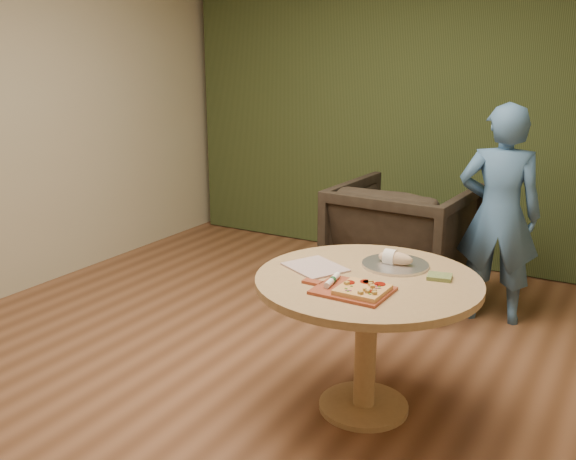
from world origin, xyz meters
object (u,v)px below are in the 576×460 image
at_px(flatbread_pizza, 363,289).
at_px(armchair, 403,234).
at_px(cutlery_roll, 332,280).
at_px(person_standing, 499,215).
at_px(pizza_paddle, 351,290).
at_px(serving_tray, 395,265).
at_px(pedestal_table, 367,303).
at_px(bread_roll, 394,258).

xyz_separation_m(flatbread_pizza, armchair, (-0.50, 1.93, -0.28)).
height_order(cutlery_roll, person_standing, person_standing).
relative_size(pizza_paddle, serving_tray, 1.26).
xyz_separation_m(flatbread_pizza, cutlery_roll, (-0.18, 0.03, 0.00)).
xyz_separation_m(pizza_paddle, flatbread_pizza, (0.07, -0.01, 0.02)).
height_order(pizza_paddle, person_standing, person_standing).
bearing_deg(flatbread_pizza, serving_tray, 92.35).
xyz_separation_m(flatbread_pizza, serving_tray, (-0.02, 0.47, -0.02)).
xyz_separation_m(pedestal_table, armchair, (-0.43, 1.69, -0.11)).
bearing_deg(pizza_paddle, armchair, 103.80).
bearing_deg(bread_roll, serving_tray, -0.00).
bearing_deg(bread_roll, pizza_paddle, -94.57).
distance_m(serving_tray, bread_roll, 0.04).
distance_m(pedestal_table, bread_roll, 0.31).
relative_size(pizza_paddle, cutlery_roll, 2.25).
relative_size(pedestal_table, cutlery_roll, 5.79).
bearing_deg(flatbread_pizza, pedestal_table, 107.33).
distance_m(serving_tray, armchair, 1.55).
bearing_deg(bread_roll, person_standing, 79.19).
bearing_deg(serving_tray, cutlery_roll, -109.77).
height_order(pizza_paddle, bread_roll, bread_roll).
distance_m(flatbread_pizza, serving_tray, 0.47).
bearing_deg(cutlery_roll, serving_tray, 62.62).
bearing_deg(bread_roll, flatbread_pizza, -86.58).
height_order(armchair, person_standing, person_standing).
relative_size(flatbread_pizza, serving_tray, 0.63).
relative_size(pizza_paddle, person_standing, 0.29).
bearing_deg(bread_roll, pedestal_table, -100.46).
bearing_deg(serving_tray, bread_roll, 180.00).
bearing_deg(flatbread_pizza, bread_roll, 93.42).
height_order(flatbread_pizza, cutlery_roll, flatbread_pizza).
bearing_deg(cutlery_roll, flatbread_pizza, -18.33).
distance_m(pedestal_table, pizza_paddle, 0.27).
xyz_separation_m(pedestal_table, pizza_paddle, (0.01, -0.22, 0.15)).
bearing_deg(armchair, pizza_paddle, 105.43).
bearing_deg(pedestal_table, cutlery_roll, -117.73).
distance_m(cutlery_roll, person_standing, 1.81).
height_order(flatbread_pizza, bread_roll, bread_roll).
distance_m(flatbread_pizza, bread_roll, 0.47).
height_order(flatbread_pizza, person_standing, person_standing).
bearing_deg(armchair, bread_roll, 110.67).
bearing_deg(cutlery_roll, pizza_paddle, -20.08).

